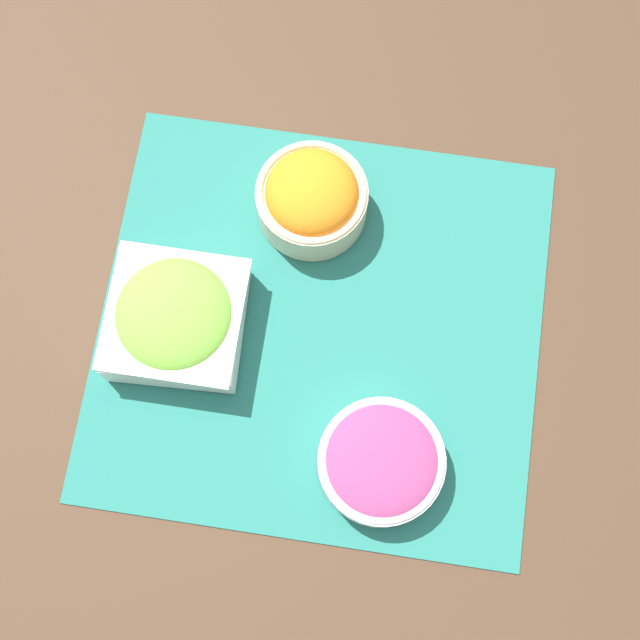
# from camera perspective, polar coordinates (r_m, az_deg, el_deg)

# --- Properties ---
(ground_plane) EXTENTS (3.00, 3.00, 0.00)m
(ground_plane) POSITION_cam_1_polar(r_m,az_deg,el_deg) (1.00, -0.00, -0.51)
(ground_plane) COLOR #422D1E
(placemat) EXTENTS (0.49, 0.47, 0.00)m
(placemat) POSITION_cam_1_polar(r_m,az_deg,el_deg) (1.00, -0.00, -0.48)
(placemat) COLOR #236B60
(placemat) RESTS_ON ground_plane
(onion_bowl) EXTENTS (0.13, 0.13, 0.05)m
(onion_bowl) POSITION_cam_1_polar(r_m,az_deg,el_deg) (0.95, 3.94, -9.04)
(onion_bowl) COLOR silver
(onion_bowl) RESTS_ON placemat
(carrot_bowl) EXTENTS (0.13, 0.13, 0.08)m
(carrot_bowl) POSITION_cam_1_polar(r_m,az_deg,el_deg) (1.01, -0.52, 7.84)
(carrot_bowl) COLOR beige
(carrot_bowl) RESTS_ON placemat
(lettuce_bowl) EXTENTS (0.15, 0.15, 0.07)m
(lettuce_bowl) POSITION_cam_1_polar(r_m,az_deg,el_deg) (0.98, -9.21, 0.15)
(lettuce_bowl) COLOR white
(lettuce_bowl) RESTS_ON placemat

